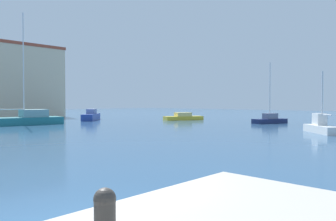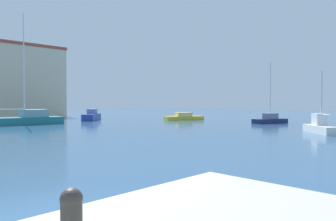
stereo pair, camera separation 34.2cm
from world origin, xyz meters
name	(u,v)px [view 1 (the left image)]	position (x,y,z in m)	size (l,w,h in m)	color
water	(109,129)	(15.00, 20.00, 0.00)	(160.00, 160.00, 0.00)	#2D5175
mooring_bollard	(105,219)	(-1.48, -2.68, 1.41)	(0.21, 0.21, 0.64)	#38332D
sailboat_navy_far_right	(270,119)	(32.83, 12.63, 0.50)	(4.67, 2.73, 7.22)	#19234C
sailboat_teal_outer_mooring	(26,119)	(11.84, 31.11, 0.64)	(8.24, 3.67, 12.37)	#1E707A
sailboat_white_far_left	(321,127)	(24.32, 3.96, 0.51)	(3.79, 3.79, 5.00)	white
motorboat_blue_mid_harbor	(91,116)	(21.92, 33.74, 0.57)	(5.05, 5.08, 1.56)	#233D93
motorboat_yellow_behind_lamppost	(183,117)	(31.12, 24.74, 0.40)	(5.70, 3.89, 1.07)	gold
yacht_club	(19,81)	(18.86, 50.55, 6.08)	(13.65, 6.30, 12.14)	beige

